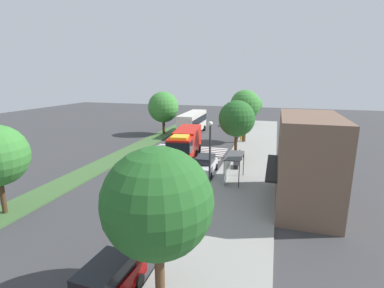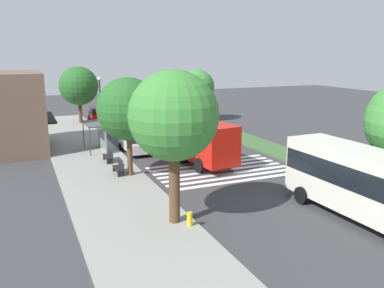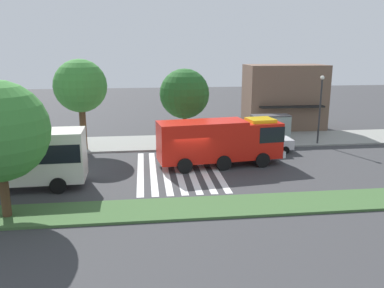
{
  "view_description": "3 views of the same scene",
  "coord_description": "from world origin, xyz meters",
  "px_view_note": "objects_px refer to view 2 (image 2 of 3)",
  "views": [
    {
      "loc": [
        33.32,
        10.96,
        9.58
      ],
      "look_at": [
        1.04,
        1.34,
        1.54
      ],
      "focal_mm": 26.47,
      "sensor_mm": 36.0,
      "label": 1
    },
    {
      "loc": [
        -26.27,
        13.32,
        8.52
      ],
      "look_at": [
        2.61,
        0.86,
        1.33
      ],
      "focal_mm": 37.67,
      "sensor_mm": 36.0,
      "label": 2
    },
    {
      "loc": [
        -3.27,
        -27.26,
        8.71
      ],
      "look_at": [
        0.31,
        1.94,
        1.46
      ],
      "focal_mm": 37.04,
      "sensor_mm": 36.0,
      "label": 3
    }
  ],
  "objects_px": {
    "sidewalk_tree_west": "(174,117)",
    "median_tree_west": "(197,87)",
    "bench_near_shelter": "(109,156)",
    "parked_car_mid": "(97,114)",
    "sidewalk_tree_east": "(79,86)",
    "bench_west_of_shelter": "(119,168)",
    "street_lamp": "(100,103)",
    "sidewalk_tree_center": "(128,109)",
    "parked_car_west": "(135,143)",
    "transit_bus": "(372,183)",
    "fire_hydrant": "(190,219)",
    "fire_truck": "(191,137)",
    "bus_stop_shelter": "(98,131)"
  },
  "relations": [
    {
      "from": "sidewalk_tree_west",
      "to": "median_tree_west",
      "type": "bearing_deg",
      "value": -26.15
    },
    {
      "from": "bench_near_shelter",
      "to": "parked_car_mid",
      "type": "bearing_deg",
      "value": -8.03
    },
    {
      "from": "bench_near_shelter",
      "to": "sidewalk_tree_east",
      "type": "bearing_deg",
      "value": -1.96
    },
    {
      "from": "sidewalk_tree_east",
      "to": "bench_near_shelter",
      "type": "bearing_deg",
      "value": 178.04
    },
    {
      "from": "bench_west_of_shelter",
      "to": "street_lamp",
      "type": "height_order",
      "value": "street_lamp"
    },
    {
      "from": "sidewalk_tree_west",
      "to": "sidewalk_tree_center",
      "type": "xyz_separation_m",
      "value": [
        8.68,
        0.0,
        -0.75
      ]
    },
    {
      "from": "parked_car_west",
      "to": "transit_bus",
      "type": "bearing_deg",
      "value": -160.77
    },
    {
      "from": "sidewalk_tree_west",
      "to": "transit_bus",
      "type": "bearing_deg",
      "value": -112.54
    },
    {
      "from": "bench_near_shelter",
      "to": "bench_west_of_shelter",
      "type": "bearing_deg",
      "value": 180.0
    },
    {
      "from": "bench_west_of_shelter",
      "to": "street_lamp",
      "type": "distance_m",
      "value": 12.05
    },
    {
      "from": "parked_car_mid",
      "to": "sidewalk_tree_west",
      "type": "relative_size",
      "value": 0.61
    },
    {
      "from": "parked_car_west",
      "to": "parked_car_mid",
      "type": "xyz_separation_m",
      "value": [
        17.76,
        0.0,
        0.02
      ]
    },
    {
      "from": "sidewalk_tree_center",
      "to": "bench_near_shelter",
      "type": "bearing_deg",
      "value": 9.09
    },
    {
      "from": "parked_car_west",
      "to": "sidewalk_tree_west",
      "type": "xyz_separation_m",
      "value": [
        -15.24,
        2.2,
        4.61
      ]
    },
    {
      "from": "fire_hydrant",
      "to": "sidewalk_tree_east",
      "type": "bearing_deg",
      "value": 0.87
    },
    {
      "from": "parked_car_west",
      "to": "street_lamp",
      "type": "relative_size",
      "value": 0.75
    },
    {
      "from": "street_lamp",
      "to": "fire_hydrant",
      "type": "bearing_deg",
      "value": -179.73
    },
    {
      "from": "fire_truck",
      "to": "parked_car_mid",
      "type": "height_order",
      "value": "fire_truck"
    },
    {
      "from": "fire_truck",
      "to": "sidewalk_tree_west",
      "type": "height_order",
      "value": "sidewalk_tree_west"
    },
    {
      "from": "bench_near_shelter",
      "to": "median_tree_west",
      "type": "bearing_deg",
      "value": -43.55
    },
    {
      "from": "transit_bus",
      "to": "sidewalk_tree_west",
      "type": "distance_m",
      "value": 10.41
    },
    {
      "from": "bus_stop_shelter",
      "to": "median_tree_west",
      "type": "xyz_separation_m",
      "value": [
        11.08,
        -14.37,
        2.47
      ]
    },
    {
      "from": "bench_west_of_shelter",
      "to": "sidewalk_tree_center",
      "type": "distance_m",
      "value": 4.26
    },
    {
      "from": "sidewalk_tree_west",
      "to": "bench_west_of_shelter",
      "type": "bearing_deg",
      "value": 4.06
    },
    {
      "from": "transit_bus",
      "to": "sidewalk_tree_east",
      "type": "distance_m",
      "value": 37.0
    },
    {
      "from": "bench_near_shelter",
      "to": "bench_west_of_shelter",
      "type": "xyz_separation_m",
      "value": [
        -3.54,
        0.0,
        0.0
      ]
    },
    {
      "from": "fire_truck",
      "to": "sidewalk_tree_west",
      "type": "xyz_separation_m",
      "value": [
        -10.99,
        5.63,
        3.55
      ]
    },
    {
      "from": "parked_car_mid",
      "to": "street_lamp",
      "type": "relative_size",
      "value": 0.76
    },
    {
      "from": "street_lamp",
      "to": "bench_near_shelter",
      "type": "bearing_deg",
      "value": 172.52
    },
    {
      "from": "bench_near_shelter",
      "to": "fire_hydrant",
      "type": "xyz_separation_m",
      "value": [
        -13.54,
        -1.16,
        -0.1
      ]
    },
    {
      "from": "parked_car_mid",
      "to": "bench_near_shelter",
      "type": "relative_size",
      "value": 2.9
    },
    {
      "from": "transit_bus",
      "to": "bench_near_shelter",
      "type": "bearing_deg",
      "value": -151.13
    },
    {
      "from": "parked_car_west",
      "to": "transit_bus",
      "type": "relative_size",
      "value": 0.44
    },
    {
      "from": "parked_car_mid",
      "to": "bench_west_of_shelter",
      "type": "relative_size",
      "value": 2.9
    },
    {
      "from": "parked_car_mid",
      "to": "fire_hydrant",
      "type": "relative_size",
      "value": 6.63
    },
    {
      "from": "bench_west_of_shelter",
      "to": "fire_hydrant",
      "type": "relative_size",
      "value": 2.29
    },
    {
      "from": "parked_car_mid",
      "to": "transit_bus",
      "type": "relative_size",
      "value": 0.45
    },
    {
      "from": "bus_stop_shelter",
      "to": "bench_near_shelter",
      "type": "xyz_separation_m",
      "value": [
        -4.0,
        -0.03,
        -1.3
      ]
    },
    {
      "from": "parked_car_west",
      "to": "fire_hydrant",
      "type": "bearing_deg",
      "value": 173.21
    },
    {
      "from": "parked_car_west",
      "to": "sidewalk_tree_center",
      "type": "height_order",
      "value": "sidewalk_tree_center"
    },
    {
      "from": "bus_stop_shelter",
      "to": "bench_west_of_shelter",
      "type": "distance_m",
      "value": 7.65
    },
    {
      "from": "parked_car_mid",
      "to": "bench_west_of_shelter",
      "type": "distance_m",
      "value": 23.93
    },
    {
      "from": "bench_near_shelter",
      "to": "bench_west_of_shelter",
      "type": "distance_m",
      "value": 3.54
    },
    {
      "from": "parked_car_mid",
      "to": "transit_bus",
      "type": "distance_m",
      "value": 37.44
    },
    {
      "from": "bus_stop_shelter",
      "to": "sidewalk_tree_west",
      "type": "xyz_separation_m",
      "value": [
        -16.78,
        -0.69,
        3.63
      ]
    },
    {
      "from": "street_lamp",
      "to": "sidewalk_tree_center",
      "type": "distance_m",
      "value": 12.2
    },
    {
      "from": "bench_near_shelter",
      "to": "sidewalk_tree_west",
      "type": "bearing_deg",
      "value": -177.06
    },
    {
      "from": "street_lamp",
      "to": "sidewalk_tree_east",
      "type": "xyz_separation_m",
      "value": [
        11.18,
        0.4,
        0.84
      ]
    },
    {
      "from": "fire_truck",
      "to": "parked_car_west",
      "type": "relative_size",
      "value": 2.12
    },
    {
      "from": "sidewalk_tree_east",
      "to": "bench_west_of_shelter",
      "type": "bearing_deg",
      "value": 178.35
    }
  ]
}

